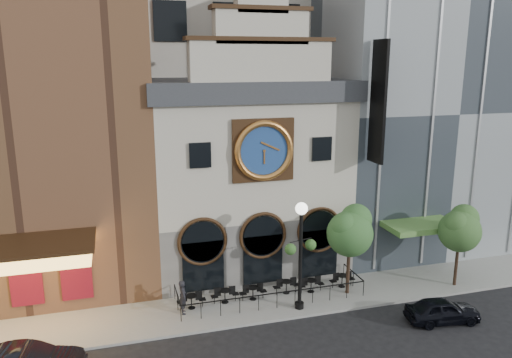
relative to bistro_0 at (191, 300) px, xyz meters
The scene contains 17 objects.
ground 5.22m from the bistro_0, 28.68° to the right, with size 120.00×120.00×0.00m, color black.
sidewalk 4.58m from the bistro_0, ahead, with size 44.00×5.00×0.15m, color gray.
clock_building 9.28m from the bistro_0, 49.56° to the left, with size 12.60×8.78×18.65m.
theater_building 16.46m from the bistro_0, 138.53° to the left, with size 14.00×15.60×25.00m.
retail_building 21.32m from the bistro_0, 23.15° to the left, with size 14.00×14.40×20.00m.
cafe_railing 4.55m from the bistro_0, ahead, with size 10.60×2.60×0.90m, color black, non-canonical shape.
bistro_0 is the anchor object (origin of this frame).
bistro_1 1.93m from the bistro_0, ahead, with size 1.58×0.68×0.90m.
bistro_2 3.55m from the bistro_0, ahead, with size 1.58×0.68×0.90m.
bistro_3 5.65m from the bistro_0, ahead, with size 1.58×0.68×0.90m.
bistro_4 7.10m from the bistro_0, ahead, with size 1.58×0.68×0.90m.
bistro_5 9.16m from the bistro_0, ahead, with size 1.58×0.68×0.90m.
car_right 13.48m from the bistro_0, 21.28° to the right, with size 1.57×3.90×1.33m, color black.
pedestrian 0.81m from the bistro_0, 140.34° to the right, with size 0.69×0.45×1.89m, color black.
lamppost 6.82m from the bistro_0, 15.92° to the right, with size 1.91×0.94×6.08m.
tree_left 9.80m from the bistro_0, ahead, with size 2.76×2.66×5.32m.
tree_right 16.32m from the bistro_0, ahead, with size 2.59×2.49×4.98m.
Camera 1 is at (-8.12, -22.65, 13.57)m, focal length 35.00 mm.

